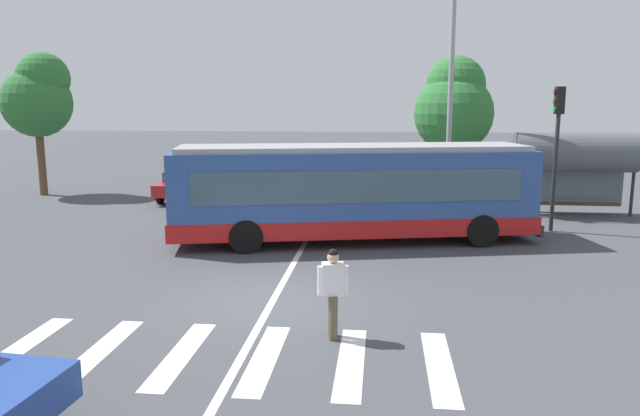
% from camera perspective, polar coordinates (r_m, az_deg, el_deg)
% --- Properties ---
extents(ground_plane, '(160.00, 160.00, 0.00)m').
position_cam_1_polar(ground_plane, '(13.41, -4.64, -8.85)').
color(ground_plane, '#424449').
extents(city_transit_bus, '(11.71, 4.97, 3.06)m').
position_cam_1_polar(city_transit_bus, '(18.64, 3.24, 1.56)').
color(city_transit_bus, black).
rests_on(city_transit_bus, ground_plane).
extents(pedestrian_crossing_street, '(0.57, 0.35, 1.72)m').
position_cam_1_polar(pedestrian_crossing_street, '(11.01, 1.25, -7.76)').
color(pedestrian_crossing_street, brown).
rests_on(pedestrian_crossing_street, ground_plane).
extents(parked_car_red, '(1.88, 4.50, 1.35)m').
position_cam_1_polar(parked_car_red, '(27.73, -12.58, 2.41)').
color(parked_car_red, black).
rests_on(parked_car_red, ground_plane).
extents(parked_car_blue, '(2.09, 4.60, 1.35)m').
position_cam_1_polar(parked_car_blue, '(26.86, -7.51, 2.33)').
color(parked_car_blue, black).
rests_on(parked_car_blue, ground_plane).
extents(parked_car_teal, '(2.01, 4.57, 1.35)m').
position_cam_1_polar(parked_car_teal, '(26.94, -1.31, 2.44)').
color(parked_car_teal, black).
rests_on(parked_car_teal, ground_plane).
extents(parked_car_white, '(2.07, 4.60, 1.35)m').
position_cam_1_polar(parked_car_white, '(26.73, 4.42, 2.35)').
color(parked_car_white, black).
rests_on(parked_car_white, ground_plane).
extents(parked_car_champagne, '(2.15, 4.62, 1.35)m').
position_cam_1_polar(parked_car_champagne, '(26.88, 9.96, 2.27)').
color(parked_car_champagne, black).
rests_on(parked_car_champagne, ground_plane).
extents(traffic_light_far_corner, '(0.33, 0.32, 4.89)m').
position_cam_1_polar(traffic_light_far_corner, '(21.45, 21.91, 6.49)').
color(traffic_light_far_corner, '#28282B').
rests_on(traffic_light_far_corner, ground_plane).
extents(bus_stop_shelter, '(4.58, 1.54, 3.25)m').
position_cam_1_polar(bus_stop_shelter, '(24.99, 23.41, 4.83)').
color(bus_stop_shelter, '#28282B').
rests_on(bus_stop_shelter, ground_plane).
extents(twin_arm_street_lamp, '(4.64, 0.32, 9.62)m').
position_cam_1_polar(twin_arm_street_lamp, '(24.39, 12.59, 13.44)').
color(twin_arm_street_lamp, '#939399').
rests_on(twin_arm_street_lamp, ground_plane).
extents(background_tree_left, '(3.21, 3.21, 6.71)m').
position_cam_1_polar(background_tree_left, '(31.05, -25.53, 9.73)').
color(background_tree_left, brown).
rests_on(background_tree_left, ground_plane).
extents(background_tree_right, '(4.21, 4.21, 6.86)m').
position_cam_1_polar(background_tree_right, '(32.78, 12.83, 9.63)').
color(background_tree_right, brown).
rests_on(background_tree_right, ground_plane).
extents(crosswalk_painted_stripes, '(7.90, 2.87, 0.01)m').
position_cam_1_polar(crosswalk_painted_stripes, '(10.72, -9.40, -13.92)').
color(crosswalk_painted_stripes, silver).
rests_on(crosswalk_painted_stripes, ground_plane).
extents(lane_center_line, '(0.16, 24.00, 0.01)m').
position_cam_1_polar(lane_center_line, '(15.28, -3.17, -6.43)').
color(lane_center_line, silver).
rests_on(lane_center_line, ground_plane).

